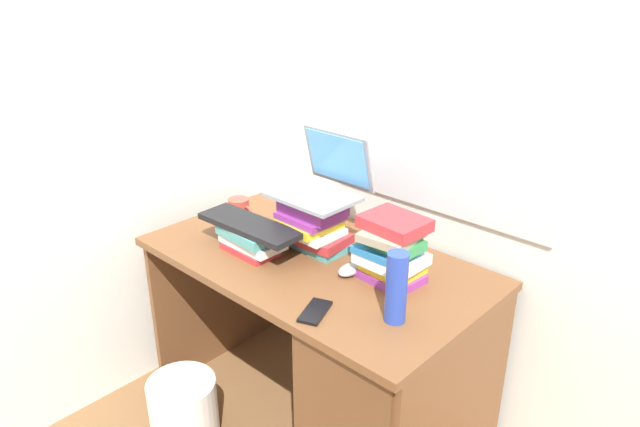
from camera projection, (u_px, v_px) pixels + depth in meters
ground_plane at (315, 415)px, 2.44m from camera, size 6.00×6.00×0.00m
wall_back at (390, 84)px, 2.19m from camera, size 6.00×0.06×2.60m
wall_left at (178, 73)px, 2.40m from camera, size 0.05×6.00×2.60m
desk at (375, 374)px, 2.07m from camera, size 1.26×0.71×0.73m
book_stack_tall at (313, 224)px, 2.19m from camera, size 0.26×0.20×0.20m
book_stack_keyboard_riser at (252, 238)px, 2.19m from camera, size 0.25×0.17×0.09m
book_stack_side at (391, 249)px, 1.97m from camera, size 0.25×0.20×0.23m
laptop at (324, 180)px, 2.17m from camera, size 0.30×0.28×0.23m
keyboard at (250, 225)px, 2.16m from camera, size 0.43×0.16×0.02m
computer_mouse at (351, 269)px, 2.04m from camera, size 0.06×0.10×0.04m
mug at (239, 209)px, 2.45m from camera, size 0.12×0.09×0.09m
water_bottle at (396, 288)px, 1.74m from camera, size 0.07×0.07×0.23m
cell_phone at (315, 312)px, 1.82m from camera, size 0.11×0.15×0.01m
wastebasket at (184, 410)px, 2.28m from camera, size 0.26×0.26×0.27m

